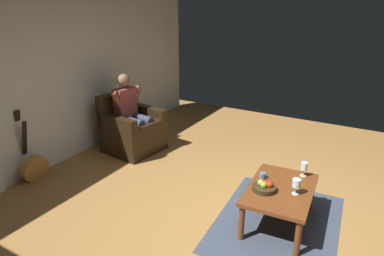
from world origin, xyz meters
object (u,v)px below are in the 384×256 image
(armchair, at_px, (132,131))
(fruit_bowl, at_px, (264,187))
(coffee_table, at_px, (280,193))
(guitar, at_px, (34,166))
(wine_glass_near, at_px, (304,167))
(candle_jar, at_px, (263,176))
(wine_glass_far, at_px, (296,184))
(person_seated, at_px, (132,111))

(armchair, relative_size, fruit_bowl, 3.74)
(coffee_table, distance_m, guitar, 3.16)
(armchair, bearing_deg, wine_glass_near, 89.39)
(guitar, height_order, candle_jar, guitar)
(wine_glass_far, xyz_separation_m, fruit_bowl, (0.09, -0.30, -0.07))
(wine_glass_near, bearing_deg, wine_glass_far, 2.83)
(guitar, height_order, wine_glass_far, guitar)
(guitar, distance_m, fruit_bowl, 3.01)
(person_seated, height_order, wine_glass_near, person_seated)
(guitar, distance_m, wine_glass_near, 3.41)
(armchair, height_order, person_seated, person_seated)
(armchair, height_order, wine_glass_near, armchair)
(wine_glass_near, height_order, wine_glass_far, wine_glass_far)
(wine_glass_near, distance_m, candle_jar, 0.47)
(coffee_table, bearing_deg, person_seated, -106.04)
(wine_glass_far, bearing_deg, person_seated, -105.93)
(guitar, height_order, fruit_bowl, guitar)
(coffee_table, xyz_separation_m, fruit_bowl, (0.13, -0.14, 0.10))
(armchair, relative_size, person_seated, 0.75)
(wine_glass_near, relative_size, wine_glass_far, 0.99)
(fruit_bowl, bearing_deg, coffee_table, 133.48)
(candle_jar, bearing_deg, armchair, -105.12)
(coffee_table, relative_size, wine_glass_near, 6.05)
(fruit_bowl, bearing_deg, person_seated, -109.61)
(armchair, height_order, fruit_bowl, armchair)
(person_seated, relative_size, wine_glass_far, 7.27)
(person_seated, relative_size, fruit_bowl, 5.01)
(armchair, xyz_separation_m, wine_glass_near, (0.36, 2.74, 0.21))
(candle_jar, bearing_deg, wine_glass_far, 69.90)
(armchair, xyz_separation_m, candle_jar, (0.64, 2.36, 0.14))
(person_seated, bearing_deg, wine_glass_near, 89.39)
(fruit_bowl, bearing_deg, wine_glass_near, 151.80)
(guitar, relative_size, wine_glass_far, 5.75)
(coffee_table, xyz_separation_m, wine_glass_near, (-0.38, 0.14, 0.17))
(wine_glass_near, xyz_separation_m, wine_glass_far, (0.42, 0.02, 0.00))
(person_seated, bearing_deg, wine_glass_far, 80.92)
(coffee_table, xyz_separation_m, candle_jar, (-0.10, -0.23, 0.09))
(fruit_bowl, bearing_deg, wine_glass_far, 106.59)
(armchair, bearing_deg, candle_jar, 81.73)
(coffee_table, relative_size, fruit_bowl, 4.12)
(wine_glass_far, bearing_deg, armchair, -105.85)
(coffee_table, bearing_deg, wine_glass_near, 160.07)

